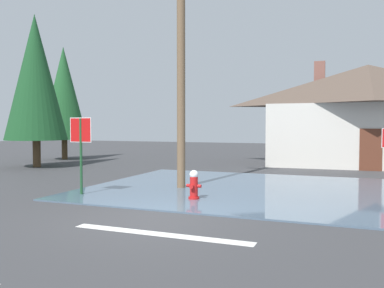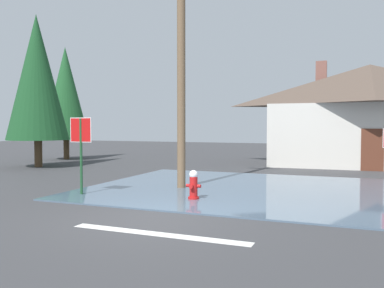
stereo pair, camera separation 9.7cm
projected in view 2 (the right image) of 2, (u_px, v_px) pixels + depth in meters
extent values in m
cube|color=#38383A|center=(151.00, 220.00, 9.50)|extent=(80.00, 80.00, 0.10)
cube|color=#4C6075|center=(268.00, 190.00, 13.35)|extent=(11.81, 8.46, 0.04)
cube|color=silver|center=(158.00, 234.00, 8.04)|extent=(3.85, 0.34, 0.01)
cylinder|color=#1E4C28|center=(81.00, 157.00, 12.42)|extent=(0.08, 0.08, 2.37)
cube|color=white|center=(81.00, 130.00, 12.38)|extent=(0.76, 0.03, 0.75)
cube|color=red|center=(81.00, 130.00, 12.38)|extent=(0.71, 0.04, 0.71)
cylinder|color=red|center=(194.00, 199.00, 11.66)|extent=(0.31, 0.31, 0.10)
cylinder|color=red|center=(194.00, 187.00, 11.65)|extent=(0.23, 0.23, 0.57)
sphere|color=white|center=(194.00, 174.00, 11.63)|extent=(0.25, 0.25, 0.25)
cylinder|color=red|center=(188.00, 185.00, 11.71)|extent=(0.10, 0.09, 0.09)
cylinder|color=red|center=(199.00, 186.00, 11.58)|extent=(0.10, 0.09, 0.09)
cylinder|color=red|center=(191.00, 187.00, 11.49)|extent=(0.11, 0.10, 0.11)
cylinder|color=brown|center=(181.00, 44.00, 13.59)|extent=(0.28, 0.28, 9.76)
cube|color=beige|center=(369.00, 135.00, 21.58)|extent=(10.11, 5.65, 3.25)
pyramid|color=brown|center=(370.00, 85.00, 21.46)|extent=(10.91, 6.11, 2.12)
cube|color=brown|center=(321.00, 78.00, 23.17)|extent=(0.62, 0.62, 1.90)
cube|color=#592D1E|center=(372.00, 150.00, 19.10)|extent=(1.00, 0.09, 2.00)
cylinder|color=#4C3823|center=(38.00, 153.00, 21.01)|extent=(0.39, 0.39, 1.41)
cone|color=#194723|center=(37.00, 77.00, 20.83)|extent=(3.13, 3.13, 6.42)
cylinder|color=#4C3823|center=(66.00, 149.00, 25.75)|extent=(0.35, 0.35, 1.28)
cone|color=#1E5128|center=(66.00, 93.00, 25.59)|extent=(2.83, 2.83, 5.81)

